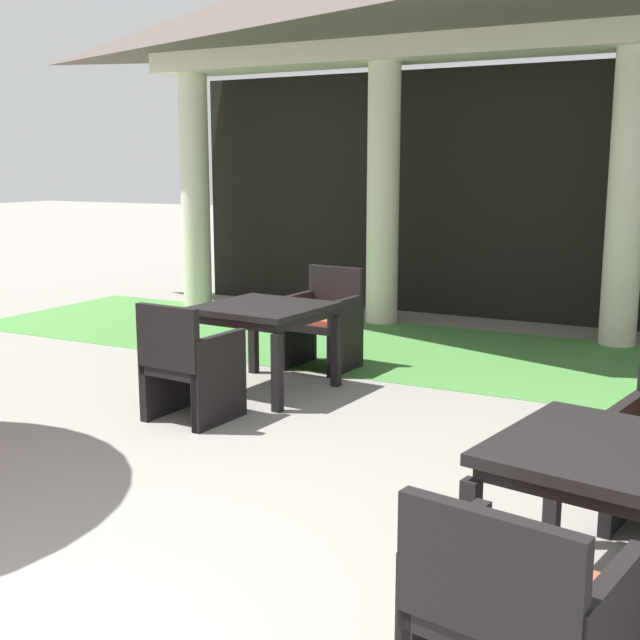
% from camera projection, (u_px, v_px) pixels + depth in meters
% --- Properties ---
extents(lawn_strip, '(11.02, 2.59, 0.01)m').
position_uv_depth(lawn_strip, '(455.00, 354.00, 8.13)').
color(lawn_strip, '#47843D').
rests_on(lawn_strip, ground).
extents(patio_table_mid_left, '(1.09, 1.09, 0.72)m').
position_uv_depth(patio_table_mid_left, '(618.00, 469.00, 3.35)').
color(patio_table_mid_left, black).
rests_on(patio_table_mid_left, ground).
extents(patio_chair_mid_left_south, '(0.71, 0.66, 0.84)m').
position_uv_depth(patio_chair_mid_left_south, '(516.00, 619.00, 2.66)').
color(patio_chair_mid_left_south, black).
rests_on(patio_chair_mid_left_south, ground).
extents(patio_table_mid_right, '(1.00, 1.00, 0.72)m').
position_uv_depth(patio_table_mid_right, '(264.00, 317.00, 6.72)').
color(patio_table_mid_right, black).
rests_on(patio_table_mid_right, ground).
extents(patio_chair_mid_right_south, '(0.60, 0.60, 0.88)m').
position_uv_depth(patio_chair_mid_right_south, '(189.00, 366.00, 5.99)').
color(patio_chair_mid_right_south, black).
rests_on(patio_chair_mid_right_south, ground).
extents(patio_chair_mid_right_north, '(0.62, 0.59, 0.92)m').
position_uv_depth(patio_chair_mid_right_north, '(324.00, 323.00, 7.54)').
color(patio_chair_mid_right_north, black).
rests_on(patio_chair_mid_right_north, ground).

